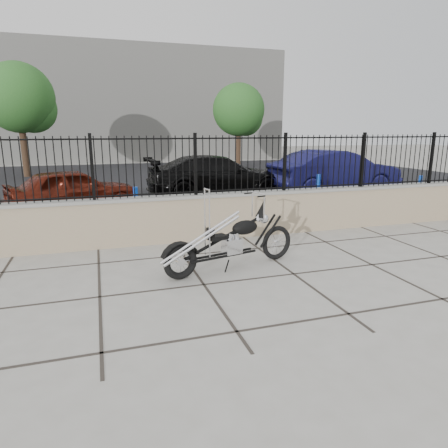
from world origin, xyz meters
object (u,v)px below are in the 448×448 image
object	(u,v)px
car_red	(73,189)
car_black	(217,176)
chopper_motorcycle	(230,228)
car_blue	(335,172)

from	to	relation	value
car_red	car_black	xyz separation A→B (m)	(4.66, 1.20, 0.10)
chopper_motorcycle	car_blue	xyz separation A→B (m)	(6.08, 6.41, 0.08)
chopper_motorcycle	car_black	size ratio (longest dim) A/B	0.49
car_red	car_blue	world-z (taller)	car_blue
car_blue	car_red	bearing A→B (deg)	88.65
car_black	car_blue	xyz separation A→B (m)	(4.12, -0.84, 0.08)
car_red	chopper_motorcycle	bearing A→B (deg)	-176.50
car_black	car_blue	world-z (taller)	car_blue
chopper_motorcycle	car_black	world-z (taller)	chopper_motorcycle
chopper_motorcycle	car_blue	size ratio (longest dim) A/B	0.50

